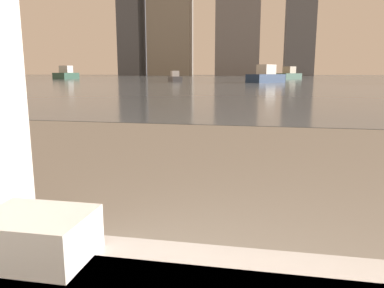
% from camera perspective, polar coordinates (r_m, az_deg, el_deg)
% --- Properties ---
extents(towel_stack, '(0.27, 0.21, 0.12)m').
position_cam_1_polar(towel_stack, '(1.07, -22.61, -12.87)').
color(towel_stack, white).
rests_on(towel_stack, bathtub).
extents(harbor_water, '(180.00, 110.00, 0.01)m').
position_cam_1_polar(harbor_water, '(61.91, 10.90, 9.76)').
color(harbor_water, slate).
rests_on(harbor_water, ground_plane).
extents(harbor_boat_0, '(2.21, 3.21, 1.14)m').
position_cam_1_polar(harbor_boat_0, '(41.50, -2.62, 10.06)').
color(harbor_boat_0, '#4C4C51').
rests_on(harbor_boat_0, harbor_water).
extents(harbor_boat_1, '(2.16, 5.33, 1.96)m').
position_cam_1_polar(harbor_boat_1, '(59.64, -18.60, 10.03)').
color(harbor_boat_1, '#335647').
rests_on(harbor_boat_1, harbor_water).
extents(harbor_boat_3, '(3.92, 4.98, 1.81)m').
position_cam_1_polar(harbor_boat_3, '(56.74, 14.58, 10.18)').
color(harbor_boat_3, '#335647').
rests_on(harbor_boat_3, harbor_water).
extents(harbor_boat_4, '(3.81, 4.66, 1.71)m').
position_cam_1_polar(harbor_boat_4, '(37.24, 11.23, 10.09)').
color(harbor_boat_4, navy).
rests_on(harbor_boat_4, harbor_water).
extents(skyline_tower_3, '(8.29, 9.85, 25.95)m').
position_cam_1_polar(skyline_tower_3, '(118.87, 16.09, 16.24)').
color(skyline_tower_3, slate).
rests_on(skyline_tower_3, ground_plane).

